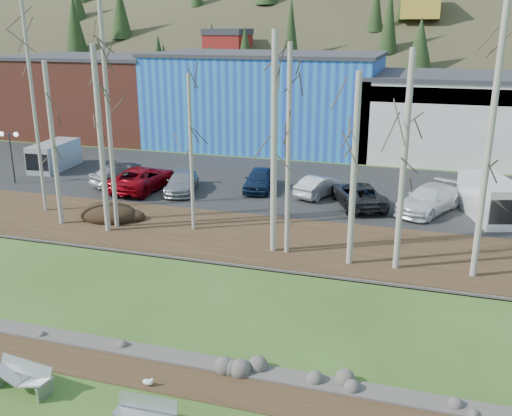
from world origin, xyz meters
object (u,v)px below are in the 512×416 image
(bench_intact, at_px, (146,413))
(bench_damaged, at_px, (24,377))
(car_0, at_px, (122,174))
(car_2, at_px, (143,178))
(car_3, at_px, (182,182))
(car_7, at_px, (429,199))
(street_lamp, at_px, (10,143))
(car_1, at_px, (123,173))
(car_4, at_px, (259,179))
(seagull, at_px, (148,382))
(van_white, at_px, (491,200))
(car_6, at_px, (358,194))
(car_5, at_px, (319,186))
(van_grey, at_px, (53,156))

(bench_intact, height_order, bench_damaged, bench_damaged)
(car_0, distance_m, car_2, 2.11)
(bench_damaged, bearing_deg, car_3, 108.79)
(car_7, bearing_deg, street_lamp, -150.05)
(car_1, xyz_separation_m, car_4, (9.41, 1.33, -0.04))
(car_3, relative_size, car_7, 0.84)
(car_3, bearing_deg, car_4, 7.29)
(bench_damaged, distance_m, seagull, 3.72)
(van_white, bearing_deg, bench_intact, -132.92)
(car_3, height_order, car_6, car_6)
(car_0, xyz_separation_m, car_7, (20.21, -0.15, -0.00))
(seagull, relative_size, car_4, 0.09)
(car_1, xyz_separation_m, car_2, (2.00, -0.89, 0.02))
(car_6, bearing_deg, car_2, -21.15)
(car_5, bearing_deg, seagull, 108.76)
(bench_intact, bearing_deg, van_grey, 128.14)
(car_1, height_order, car_5, car_1)
(bench_intact, xyz_separation_m, car_6, (2.98, 21.70, 0.42))
(car_7, height_order, van_white, van_white)
(car_6, bearing_deg, street_lamp, -19.28)
(bench_damaged, height_order, van_grey, van_grey)
(car_0, distance_m, car_4, 9.49)
(bench_damaged, distance_m, car_5, 23.11)
(bench_damaged, height_order, street_lamp, street_lamp)
(car_4, relative_size, van_grey, 0.89)
(bench_damaged, relative_size, car_5, 0.51)
(car_0, bearing_deg, bench_intact, 146.65)
(car_2, bearing_deg, bench_intact, 121.17)
(bench_intact, xyz_separation_m, car_0, (-13.13, 21.84, 0.47))
(bench_intact, bearing_deg, car_2, 115.94)
(street_lamp, xyz_separation_m, car_5, (20.81, 3.15, -2.17))
(car_3, bearing_deg, bench_intact, -83.09)
(car_4, bearing_deg, car_1, -178.59)
(van_grey, bearing_deg, car_5, -7.20)
(car_2, bearing_deg, street_lamp, 10.38)
(bench_damaged, bearing_deg, car_6, 78.52)
(bench_intact, distance_m, car_2, 23.87)
(car_1, height_order, van_grey, van_grey)
(car_0, relative_size, car_7, 0.85)
(car_2, relative_size, car_3, 1.27)
(bench_intact, distance_m, van_white, 23.94)
(car_4, bearing_deg, car_3, -164.61)
(car_2, distance_m, car_6, 14.15)
(street_lamp, relative_size, car_7, 0.68)
(car_3, xyz_separation_m, car_5, (8.84, 1.69, 0.01))
(car_2, bearing_deg, car_4, -160.01)
(car_0, height_order, van_white, van_white)
(car_6, bearing_deg, van_white, 155.20)
(bench_intact, xyz_separation_m, car_2, (-11.16, 21.10, 0.49))
(street_lamp, relative_size, car_2, 0.64)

